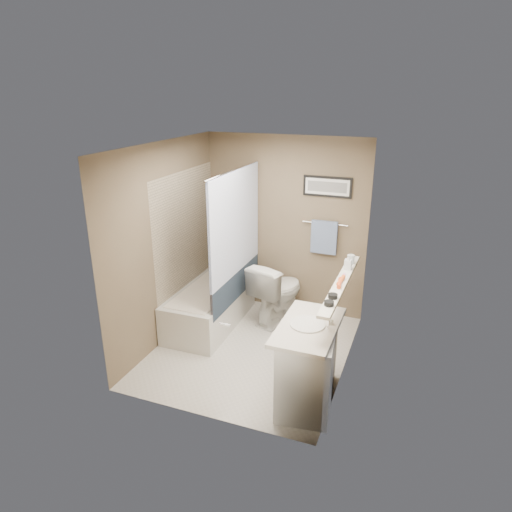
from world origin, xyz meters
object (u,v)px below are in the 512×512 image
at_px(bathtub, 210,306).
at_px(candle_bowl_near, 329,303).
at_px(glass_jar, 351,259).
at_px(vanity, 308,365).
at_px(toilet, 277,291).
at_px(candle_bowl_far, 333,296).
at_px(hair_brush_front, 339,283).
at_px(hair_brush_back, 341,280).
at_px(soap_bottle, 348,262).

xyz_separation_m(bathtub, candle_bowl_near, (1.79, -1.14, 0.89)).
height_order(candle_bowl_near, glass_jar, glass_jar).
bearing_deg(bathtub, vanity, -34.75).
height_order(toilet, candle_bowl_far, candle_bowl_far).
relative_size(toilet, glass_jar, 8.40).
bearing_deg(candle_bowl_far, glass_jar, 90.00).
bearing_deg(toilet, bathtub, 43.88).
bearing_deg(vanity, candle_bowl_far, 19.57).
bearing_deg(hair_brush_front, hair_brush_back, 90.00).
height_order(candle_bowl_far, hair_brush_back, hair_brush_back).
bearing_deg(bathtub, glass_jar, -1.99).
distance_m(toilet, hair_brush_back, 1.58).
bearing_deg(vanity, hair_brush_front, 58.68).
height_order(hair_brush_front, glass_jar, glass_jar).
bearing_deg(candle_bowl_near, candle_bowl_far, 90.00).
bearing_deg(toilet, soap_bottle, 164.02).
bearing_deg(hair_brush_back, candle_bowl_far, -90.00).
distance_m(hair_brush_front, glass_jar, 0.63).
bearing_deg(candle_bowl_far, toilet, 125.52).
height_order(toilet, candle_bowl_near, candle_bowl_near).
distance_m(bathtub, toilet, 0.91).
distance_m(candle_bowl_far, hair_brush_back, 0.39).
relative_size(candle_bowl_far, glass_jar, 0.90).
distance_m(vanity, hair_brush_back, 0.90).
xyz_separation_m(candle_bowl_near, hair_brush_front, (0.00, 0.48, 0.00)).
distance_m(candle_bowl_near, soap_bottle, 0.93).
bearing_deg(soap_bottle, hair_brush_front, -90.00).
distance_m(candle_bowl_near, candle_bowl_far, 0.16).
height_order(glass_jar, soap_bottle, soap_bottle).
height_order(candle_bowl_far, glass_jar, glass_jar).
bearing_deg(bathtub, hair_brush_back, -19.11).
relative_size(toilet, candle_bowl_near, 9.33).
height_order(hair_brush_front, soap_bottle, soap_bottle).
relative_size(toilet, hair_brush_back, 3.82).
bearing_deg(toilet, glass_jar, 171.97).
distance_m(bathtub, hair_brush_back, 2.08).
relative_size(bathtub, glass_jar, 15.00).
height_order(candle_bowl_far, soap_bottle, soap_bottle).
bearing_deg(candle_bowl_far, bathtub, 151.35).
relative_size(vanity, hair_brush_back, 4.09).
relative_size(vanity, soap_bottle, 5.50).
height_order(toilet, hair_brush_front, hair_brush_front).
distance_m(hair_brush_back, glass_jar, 0.55).
height_order(hair_brush_back, soap_bottle, soap_bottle).
height_order(bathtub, hair_brush_front, hair_brush_front).
xyz_separation_m(vanity, candle_bowl_far, (0.19, 0.09, 0.73)).
height_order(vanity, hair_brush_back, hair_brush_back).
bearing_deg(glass_jar, hair_brush_front, -90.00).
bearing_deg(candle_bowl_near, hair_brush_front, 90.00).
height_order(toilet, hair_brush_back, hair_brush_back).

